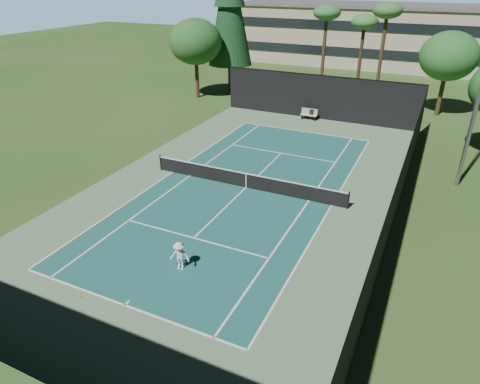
# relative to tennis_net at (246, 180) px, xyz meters

# --- Properties ---
(ground) EXTENTS (160.00, 160.00, 0.00)m
(ground) POSITION_rel_tennis_net_xyz_m (0.00, 0.00, -0.56)
(ground) COLOR #2E4D1D
(ground) RESTS_ON ground
(apron_slab) EXTENTS (18.00, 32.00, 0.01)m
(apron_slab) POSITION_rel_tennis_net_xyz_m (0.00, 0.00, -0.55)
(apron_slab) COLOR #5C805A
(apron_slab) RESTS_ON ground
(court_surface) EXTENTS (10.97, 23.77, 0.01)m
(court_surface) POSITION_rel_tennis_net_xyz_m (0.00, 0.00, -0.55)
(court_surface) COLOR #1B5751
(court_surface) RESTS_ON ground
(court_lines) EXTENTS (11.07, 23.87, 0.01)m
(court_lines) POSITION_rel_tennis_net_xyz_m (0.00, 0.00, -0.54)
(court_lines) COLOR white
(court_lines) RESTS_ON ground
(tennis_net) EXTENTS (12.90, 0.10, 1.10)m
(tennis_net) POSITION_rel_tennis_net_xyz_m (0.00, 0.00, 0.00)
(tennis_net) COLOR black
(tennis_net) RESTS_ON ground
(fence) EXTENTS (18.04, 32.05, 4.03)m
(fence) POSITION_rel_tennis_net_xyz_m (0.00, 0.06, 1.45)
(fence) COLOR black
(fence) RESTS_ON ground
(player) EXTENTS (1.02, 0.75, 1.42)m
(player) POSITION_rel_tennis_net_xyz_m (0.75, -8.84, 0.15)
(player) COLOR white
(player) RESTS_ON ground
(tennis_ball_a) EXTENTS (0.07, 0.07, 0.07)m
(tennis_ball_a) POSITION_rel_tennis_net_xyz_m (-2.03, -12.26, -0.52)
(tennis_ball_a) COLOR gold
(tennis_ball_a) RESTS_ON ground
(tennis_ball_b) EXTENTS (0.07, 0.07, 0.07)m
(tennis_ball_b) POSITION_rel_tennis_net_xyz_m (-0.97, 3.97, -0.52)
(tennis_ball_b) COLOR yellow
(tennis_ball_b) RESTS_ON ground
(tennis_ball_c) EXTENTS (0.07, 0.07, 0.07)m
(tennis_ball_c) POSITION_rel_tennis_net_xyz_m (-0.48, 4.24, -0.52)
(tennis_ball_c) COLOR gold
(tennis_ball_c) RESTS_ON ground
(tennis_ball_d) EXTENTS (0.07, 0.07, 0.07)m
(tennis_ball_d) POSITION_rel_tennis_net_xyz_m (-5.32, 2.81, -0.52)
(tennis_ball_d) COLOR #D8EA35
(tennis_ball_d) RESTS_ON ground
(park_bench) EXTENTS (1.50, 0.45, 1.02)m
(park_bench) POSITION_rel_tennis_net_xyz_m (-0.62, 15.37, -0.01)
(park_bench) COLOR beige
(park_bench) RESTS_ON ground
(trash_bin) EXTENTS (0.56, 0.56, 0.95)m
(trash_bin) POSITION_rel_tennis_net_xyz_m (-0.42, 15.59, -0.08)
(trash_bin) COLOR black
(trash_bin) RESTS_ON ground
(pine_tree) EXTENTS (4.80, 4.80, 15.00)m
(pine_tree) POSITION_rel_tennis_net_xyz_m (-12.00, 22.00, 9.00)
(pine_tree) COLOR #442D1D
(pine_tree) RESTS_ON ground
(palm_a) EXTENTS (2.80, 2.80, 9.32)m
(palm_a) POSITION_rel_tennis_net_xyz_m (-2.00, 24.00, 7.63)
(palm_a) COLOR #42311C
(palm_a) RESTS_ON ground
(palm_b) EXTENTS (2.80, 2.80, 8.42)m
(palm_b) POSITION_rel_tennis_net_xyz_m (1.50, 26.00, 6.80)
(palm_b) COLOR #40271B
(palm_b) RESTS_ON ground
(palm_c) EXTENTS (2.80, 2.80, 9.77)m
(palm_c) POSITION_rel_tennis_net_xyz_m (4.00, 23.00, 8.05)
(palm_c) COLOR #422F1C
(palm_c) RESTS_ON ground
(decid_tree_a) EXTENTS (5.12, 5.12, 7.62)m
(decid_tree_a) POSITION_rel_tennis_net_xyz_m (10.00, 22.00, 4.86)
(decid_tree_a) COLOR #43321D
(decid_tree_a) RESTS_ON ground
(decid_tree_c) EXTENTS (5.44, 5.44, 8.09)m
(decid_tree_c) POSITION_rel_tennis_net_xyz_m (-14.00, 18.00, 5.21)
(decid_tree_c) COLOR #48351F
(decid_tree_c) RESTS_ON ground
(campus_building) EXTENTS (40.50, 12.50, 8.30)m
(campus_building) POSITION_rel_tennis_net_xyz_m (0.00, 45.98, 3.65)
(campus_building) COLOR #B9A98F
(campus_building) RESTS_ON ground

